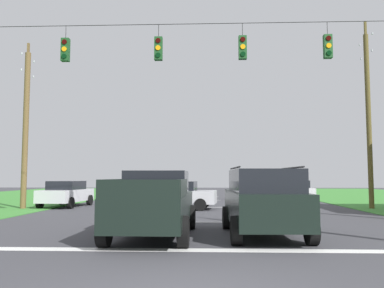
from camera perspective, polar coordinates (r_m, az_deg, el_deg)
The scene contains 13 objects.
stop_bar_stripe at distance 9.96m, azimuth 0.41°, elevation -14.87°, with size 15.71×0.45×0.01m, color white.
lane_dash_0 at distance 15.90m, azimuth 1.13°, elevation -11.06°, with size 0.15×2.50×0.01m, color white.
lane_dash_1 at distance 23.52m, azimuth 1.52°, elevation -9.00°, with size 0.15×2.50×0.01m, color white.
lane_dash_2 at distance 30.53m, azimuth 1.70°, elevation -8.01°, with size 0.15×2.50×0.01m, color white.
lane_dash_3 at distance 36.14m, azimuth 1.79°, elevation -7.50°, with size 0.15×2.50×0.01m, color white.
overhead_signal_span at distance 16.04m, azimuth 1.83°, elevation 5.82°, with size 18.36×0.31×8.41m.
pickup_truck at distance 12.16m, azimuth -5.34°, elevation -8.44°, with size 2.33×5.42×1.95m.
suv_black at distance 12.28m, azimuth 10.10°, elevation -7.91°, with size 2.33×4.85×2.05m.
distant_car_crossing_white at distance 29.09m, azimuth 14.45°, elevation -6.48°, with size 2.03×4.31×1.52m.
distant_car_oncoming at distance 25.02m, azimuth -17.47°, elevation -6.72°, with size 2.28×4.42×1.52m.
distant_car_far_parked at distance 22.12m, azimuth -2.21°, elevation -7.23°, with size 4.46×2.36×1.52m.
utility_pole_mid_right at distance 24.68m, azimuth 23.84°, elevation 3.88°, with size 0.28×1.95×10.67m.
utility_pole_near_left at distance 24.32m, azimuth -22.61°, elevation 2.43°, with size 0.31×1.62×9.38m.
Camera 1 is at (0.32, -5.82, 1.76)m, focal length 37.44 mm.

